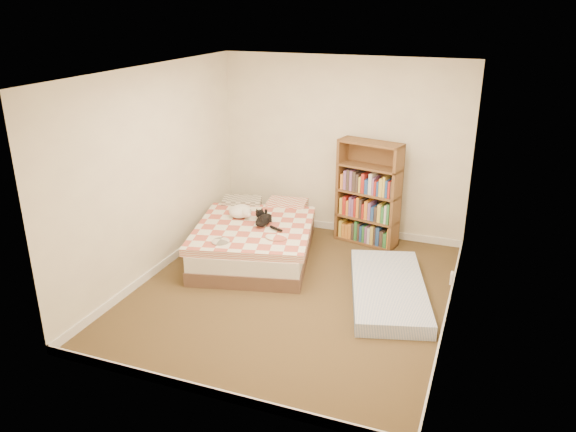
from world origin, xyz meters
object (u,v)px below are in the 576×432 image
(bookshelf, at_px, (368,205))
(black_cat, at_px, (265,219))
(bed, at_px, (257,238))
(floor_mattress, at_px, (388,290))
(white_dog, at_px, (241,211))

(bookshelf, xyz_separation_m, black_cat, (-1.12, -0.98, 0.00))
(black_cat, bearing_deg, bookshelf, 4.38)
(bed, height_order, black_cat, black_cat)
(floor_mattress, distance_m, black_cat, 1.84)
(bed, xyz_separation_m, bookshelf, (1.26, 0.94, 0.30))
(bookshelf, distance_m, black_cat, 1.49)
(floor_mattress, height_order, white_dog, white_dog)
(bed, bearing_deg, black_cat, -31.28)
(bookshelf, bearing_deg, white_dog, -136.41)
(bookshelf, bearing_deg, floor_mattress, -54.04)
(bed, bearing_deg, bookshelf, 23.00)
(bed, distance_m, black_cat, 0.33)
(black_cat, relative_size, white_dog, 1.58)
(bed, xyz_separation_m, black_cat, (0.14, -0.04, 0.30))
(bookshelf, distance_m, white_dog, 1.75)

